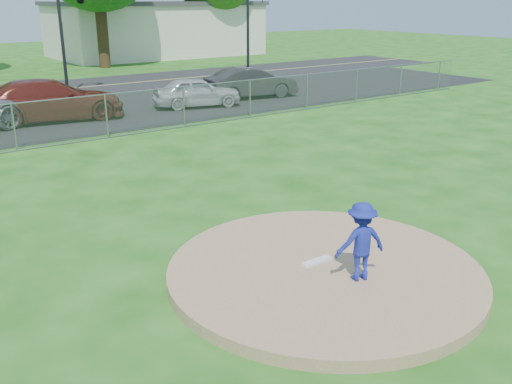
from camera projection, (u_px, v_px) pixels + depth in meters
ground at (103, 155)px, 17.50m from camera, size 120.00×120.00×0.00m
pitchers_mound at (324, 272)px, 9.82m from camera, size 5.40×5.40×0.20m
pitching_rubber at (317, 261)px, 9.94m from camera, size 0.60×0.15×0.04m
chain_link_fence at (78, 120)px, 18.79m from camera, size 40.00×0.06×1.50m
parking_lot at (40, 120)px, 22.47m from camera, size 50.00×8.00×0.01m
commercial_building at (156, 29)px, 47.13m from camera, size 16.40×9.40×4.30m
traffic_signal_right at (251, 19)px, 33.53m from camera, size 1.28×0.20×5.60m
pitcher at (361, 241)px, 9.16m from camera, size 0.96×0.72×1.32m
parked_car_darkred at (50, 100)px, 22.10m from camera, size 5.82×3.08×1.61m
parked_car_pearl at (197, 92)px, 24.98m from camera, size 4.08×2.50×1.30m
parked_car_charcoal at (251, 83)px, 27.24m from camera, size 4.57×2.23×1.44m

